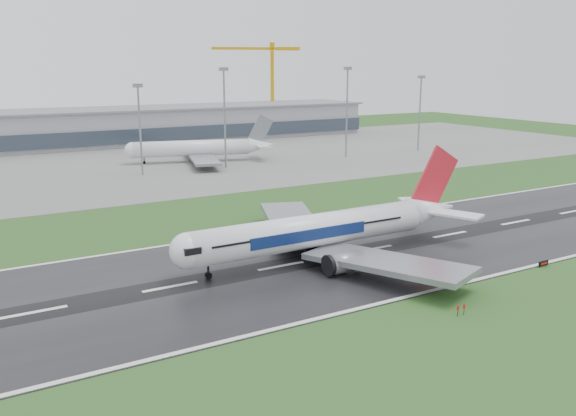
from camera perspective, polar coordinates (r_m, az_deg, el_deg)
ground at (r=114.36m, az=8.12°, el=-3.94°), size 520.00×520.00×0.00m
runway at (r=114.34m, az=8.12°, el=-3.92°), size 400.00×45.00×0.10m
apron at (r=223.81m, az=-11.98°, el=4.42°), size 400.00×130.00×0.08m
terminal at (r=280.19m, az=-15.94°, el=7.49°), size 240.00×36.00×15.00m
main_airliner at (r=107.08m, az=4.13°, el=-0.03°), size 60.75×57.89×17.85m
parked_airliner at (r=219.00m, az=-8.63°, el=6.50°), size 66.20×63.53×16.07m
tower_crane at (r=325.05m, az=-1.51°, el=11.49°), size 45.25×17.34×46.11m
runway_sign at (r=112.66m, az=23.28°, el=-4.93°), size 2.26×0.99×1.04m
floodmast_2 at (r=194.09m, az=-13.98°, el=7.07°), size 0.64×0.64×27.56m
floodmast_3 at (r=203.76m, az=-6.08°, el=8.37°), size 0.64×0.64×32.46m
floodmast_4 at (r=228.78m, az=5.65°, el=8.94°), size 0.64×0.64×32.64m
floodmast_5 at (r=251.83m, az=12.50°, el=8.70°), size 0.64×0.64×29.21m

